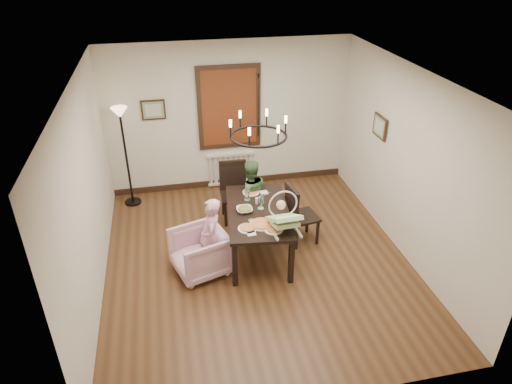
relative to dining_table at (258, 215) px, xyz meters
name	(u,v)px	position (x,y,z in m)	size (l,w,h in m)	color
room_shell	(252,167)	(-0.06, 0.17, 0.73)	(4.51, 5.00, 2.81)	#56371D
dining_table	(258,215)	(0.00, 0.00, 0.00)	(1.09, 1.71, 0.76)	black
chair_far	(235,193)	(-0.19, 1.01, -0.15)	(0.46, 0.46, 1.04)	black
chair_right	(303,213)	(0.76, 0.16, -0.16)	(0.45, 0.45, 1.02)	black
armchair	(200,252)	(-0.93, -0.28, -0.34)	(0.72, 0.74, 0.67)	#D4A2B3
elderly_woman	(212,243)	(-0.74, -0.33, -0.17)	(0.37, 0.24, 1.00)	#DA9AB2
seated_man	(250,201)	(0.01, 0.70, -0.16)	(0.50, 0.39, 1.03)	#3E643B
baby_bouncer	(284,217)	(0.24, -0.54, 0.28)	(0.44, 0.61, 0.40)	#BDE09A
salad_bowl	(244,210)	(-0.20, 0.01, 0.12)	(0.29, 0.29, 0.07)	white
pizza_platter	(261,224)	(-0.04, -0.40, 0.11)	(0.34, 0.34, 0.04)	tan
drinking_glass	(262,202)	(0.08, 0.12, 0.15)	(0.07, 0.07, 0.14)	silver
window_blinds	(229,108)	(-0.06, 2.26, 0.93)	(1.00, 0.03, 1.40)	brown
radiator	(231,169)	(-0.06, 2.28, -0.32)	(0.92, 0.12, 0.62)	silver
picture_back	(153,110)	(-1.41, 2.27, 0.98)	(0.42, 0.03, 0.36)	black
picture_right	(380,126)	(2.15, 0.70, 0.98)	(0.42, 0.03, 0.36)	black
floor_lamp	(127,159)	(-1.96, 1.95, 0.23)	(0.30, 0.30, 1.80)	black
chandelier	(258,136)	(0.00, 0.00, 1.28)	(0.80, 0.80, 0.04)	black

